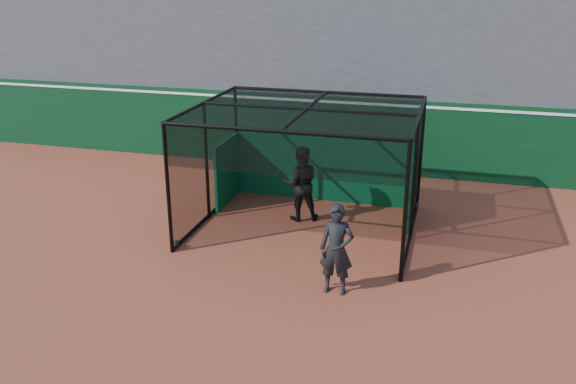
# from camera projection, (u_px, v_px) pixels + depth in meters

# --- Properties ---
(ground) EXTENTS (120.00, 120.00, 0.00)m
(ground) POSITION_uv_depth(u_px,v_px,m) (230.00, 277.00, 13.55)
(ground) COLOR brown
(ground) RESTS_ON ground
(outfield_wall) EXTENTS (50.00, 0.50, 2.50)m
(outfield_wall) POSITION_uv_depth(u_px,v_px,m) (317.00, 130.00, 20.80)
(outfield_wall) COLOR #093217
(outfield_wall) RESTS_ON ground
(grandstand) EXTENTS (50.00, 7.85, 8.95)m
(grandstand) POSITION_uv_depth(u_px,v_px,m) (341.00, 25.00, 23.12)
(grandstand) COLOR #4C4C4F
(grandstand) RESTS_ON ground
(batting_cage) EXTENTS (5.58, 4.71, 3.20)m
(batting_cage) POSITION_uv_depth(u_px,v_px,m) (306.00, 170.00, 15.63)
(batting_cage) COLOR black
(batting_cage) RESTS_ON ground
(batter) EXTENTS (1.21, 1.09, 2.06)m
(batter) POSITION_uv_depth(u_px,v_px,m) (301.00, 183.00, 16.41)
(batter) COLOR black
(batter) RESTS_ON ground
(on_deck_player) EXTENTS (0.72, 0.48, 1.97)m
(on_deck_player) POSITION_uv_depth(u_px,v_px,m) (336.00, 250.00, 12.62)
(on_deck_player) COLOR black
(on_deck_player) RESTS_ON ground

